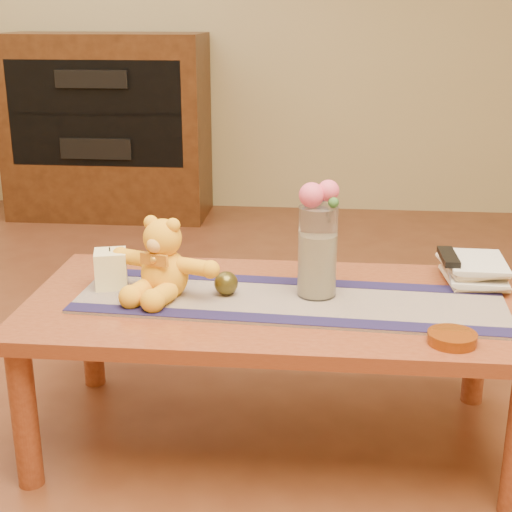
# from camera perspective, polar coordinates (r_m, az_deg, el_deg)

# --- Properties ---
(floor) EXTENTS (5.50, 5.50, 0.00)m
(floor) POSITION_cam_1_polar(r_m,az_deg,el_deg) (2.32, 1.26, -13.75)
(floor) COLOR #582C19
(floor) RESTS_ON ground
(coffee_table_top) EXTENTS (1.40, 0.70, 0.04)m
(coffee_table_top) POSITION_cam_1_polar(r_m,az_deg,el_deg) (2.12, 1.35, -3.88)
(coffee_table_top) COLOR maroon
(coffee_table_top) RESTS_ON floor
(table_leg_fl) EXTENTS (0.07, 0.07, 0.41)m
(table_leg_fl) POSITION_cam_1_polar(r_m,az_deg,el_deg) (2.11, -17.31, -11.72)
(table_leg_fl) COLOR maroon
(table_leg_fl) RESTS_ON floor
(table_leg_bl) EXTENTS (0.07, 0.07, 0.41)m
(table_leg_bl) POSITION_cam_1_polar(r_m,az_deg,el_deg) (2.59, -12.51, -5.45)
(table_leg_bl) COLOR maroon
(table_leg_bl) RESTS_ON floor
(table_leg_br) EXTENTS (0.07, 0.07, 0.41)m
(table_leg_br) POSITION_cam_1_polar(r_m,az_deg,el_deg) (2.52, 16.56, -6.49)
(table_leg_br) COLOR maroon
(table_leg_br) RESTS_ON floor
(persian_runner) EXTENTS (1.22, 0.41, 0.01)m
(persian_runner) POSITION_cam_1_polar(r_m,az_deg,el_deg) (2.10, 2.56, -3.44)
(persian_runner) COLOR #1E1B4D
(persian_runner) RESTS_ON coffee_table_top
(runner_border_near) EXTENTS (1.20, 0.12, 0.00)m
(runner_border_near) POSITION_cam_1_polar(r_m,az_deg,el_deg) (1.97, 2.11, -4.87)
(runner_border_near) COLOR #191541
(runner_border_near) RESTS_ON persian_runner
(runner_border_far) EXTENTS (1.20, 0.12, 0.00)m
(runner_border_far) POSITION_cam_1_polar(r_m,az_deg,el_deg) (2.23, 2.96, -1.95)
(runner_border_far) COLOR #191541
(runner_border_far) RESTS_ON persian_runner
(teddy_bear) EXTENTS (0.39, 0.35, 0.22)m
(teddy_bear) POSITION_cam_1_polar(r_m,az_deg,el_deg) (2.12, -7.05, -0.15)
(teddy_bear) COLOR yellow
(teddy_bear) RESTS_ON persian_runner
(pillar_candle) EXTENTS (0.11, 0.11, 0.11)m
(pillar_candle) POSITION_cam_1_polar(r_m,az_deg,el_deg) (2.22, -11.07, -0.97)
(pillar_candle) COLOR #F8F2B7
(pillar_candle) RESTS_ON persian_runner
(candle_wick) EXTENTS (0.00, 0.00, 0.01)m
(candle_wick) POSITION_cam_1_polar(r_m,az_deg,el_deg) (2.20, -11.16, 0.51)
(candle_wick) COLOR black
(candle_wick) RESTS_ON pillar_candle
(glass_vase) EXTENTS (0.11, 0.11, 0.26)m
(glass_vase) POSITION_cam_1_polar(r_m,az_deg,el_deg) (2.09, 4.73, 0.34)
(glass_vase) COLOR silver
(glass_vase) RESTS_ON persian_runner
(potpourri_fill) EXTENTS (0.09, 0.09, 0.18)m
(potpourri_fill) POSITION_cam_1_polar(r_m,az_deg,el_deg) (2.11, 4.70, -0.67)
(potpourri_fill) COLOR beige
(potpourri_fill) RESTS_ON glass_vase
(rose_left) EXTENTS (0.07, 0.07, 0.07)m
(rose_left) POSITION_cam_1_polar(r_m,az_deg,el_deg) (2.04, 4.28, 4.68)
(rose_left) COLOR #E75178
(rose_left) RESTS_ON glass_vase
(rose_right) EXTENTS (0.06, 0.06, 0.06)m
(rose_right) POSITION_cam_1_polar(r_m,az_deg,el_deg) (2.05, 5.56, 5.01)
(rose_right) COLOR #E75178
(rose_right) RESTS_ON glass_vase
(blue_flower_back) EXTENTS (0.04, 0.04, 0.04)m
(blue_flower_back) POSITION_cam_1_polar(r_m,az_deg,el_deg) (2.08, 5.14, 4.76)
(blue_flower_back) COLOR #5157B0
(blue_flower_back) RESTS_ON glass_vase
(blue_flower_side) EXTENTS (0.04, 0.04, 0.04)m
(blue_flower_side) POSITION_cam_1_polar(r_m,az_deg,el_deg) (2.07, 4.02, 4.48)
(blue_flower_side) COLOR #5157B0
(blue_flower_side) RESTS_ON glass_vase
(leaf_sprig) EXTENTS (0.03, 0.03, 0.03)m
(leaf_sprig) POSITION_cam_1_polar(r_m,az_deg,el_deg) (2.03, 5.96, 4.09)
(leaf_sprig) COLOR #33662D
(leaf_sprig) RESTS_ON glass_vase
(bronze_ball) EXTENTS (0.08, 0.08, 0.07)m
(bronze_ball) POSITION_cam_1_polar(r_m,az_deg,el_deg) (2.12, -2.31, -2.10)
(bronze_ball) COLOR #443D16
(bronze_ball) RESTS_ON persian_runner
(book_bottom) EXTENTS (0.18, 0.23, 0.02)m
(book_bottom) POSITION_cam_1_polar(r_m,az_deg,el_deg) (2.32, 14.35, -1.73)
(book_bottom) COLOR #F8E2C0
(book_bottom) RESTS_ON coffee_table_top
(book_lower) EXTENTS (0.18, 0.23, 0.02)m
(book_lower) POSITION_cam_1_polar(r_m,az_deg,el_deg) (2.31, 14.53, -1.32)
(book_lower) COLOR #F8E2C0
(book_lower) RESTS_ON book_bottom
(book_upper) EXTENTS (0.19, 0.24, 0.02)m
(book_upper) POSITION_cam_1_polar(r_m,az_deg,el_deg) (2.31, 14.27, -0.82)
(book_upper) COLOR #F8E2C0
(book_upper) RESTS_ON book_lower
(book_top) EXTENTS (0.17, 0.23, 0.02)m
(book_top) POSITION_cam_1_polar(r_m,az_deg,el_deg) (2.30, 14.57, -0.41)
(book_top) COLOR #F8E2C0
(book_top) RESTS_ON book_upper
(tv_remote) EXTENTS (0.05, 0.16, 0.02)m
(tv_remote) POSITION_cam_1_polar(r_m,az_deg,el_deg) (2.28, 14.54, -0.06)
(tv_remote) COLOR black
(tv_remote) RESTS_ON book_top
(amber_dish) EXTENTS (0.14, 0.14, 0.03)m
(amber_dish) POSITION_cam_1_polar(r_m,az_deg,el_deg) (1.91, 14.80, -6.11)
(amber_dish) COLOR #BF5914
(amber_dish) RESTS_ON coffee_table_top
(media_cabinet) EXTENTS (1.20, 0.50, 1.10)m
(media_cabinet) POSITION_cam_1_polar(r_m,az_deg,el_deg) (4.69, -11.30, 9.68)
(media_cabinet) COLOR black
(media_cabinet) RESTS_ON floor
(cabinet_cavity) EXTENTS (1.02, 0.03, 0.61)m
(cabinet_cavity) POSITION_cam_1_polar(r_m,az_deg,el_deg) (4.45, -12.25, 10.60)
(cabinet_cavity) COLOR black
(cabinet_cavity) RESTS_ON media_cabinet
(cabinet_shelf) EXTENTS (1.02, 0.20, 0.02)m
(cabinet_shelf) POSITION_cam_1_polar(r_m,az_deg,el_deg) (4.53, -11.93, 10.76)
(cabinet_shelf) COLOR black
(cabinet_shelf) RESTS_ON media_cabinet
(stereo_upper) EXTENTS (0.42, 0.28, 0.10)m
(stereo_upper) POSITION_cam_1_polar(r_m,az_deg,el_deg) (4.53, -12.02, 13.27)
(stereo_upper) COLOR black
(stereo_upper) RESTS_ON media_cabinet
(stereo_lower) EXTENTS (0.42, 0.28, 0.12)m
(stereo_lower) POSITION_cam_1_polar(r_m,az_deg,el_deg) (4.58, -11.69, 8.34)
(stereo_lower) COLOR black
(stereo_lower) RESTS_ON media_cabinet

